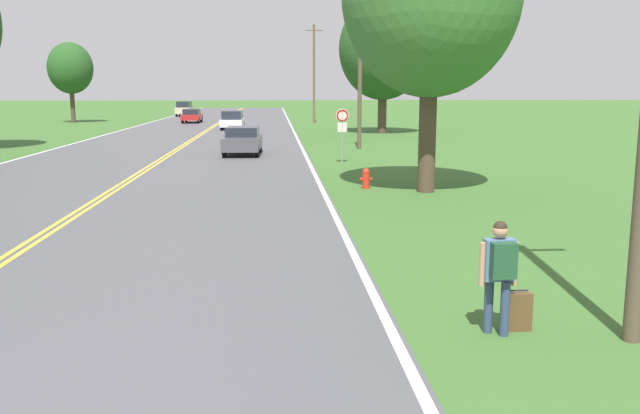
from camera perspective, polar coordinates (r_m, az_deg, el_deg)
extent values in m
cylinder|color=navy|center=(10.11, 14.00, -8.07)|extent=(0.13, 0.13, 0.80)
cylinder|color=navy|center=(10.04, 15.30, -8.27)|extent=(0.13, 0.13, 0.80)
cube|color=#4C6B93|center=(9.88, 14.83, -4.31)|extent=(0.44, 0.20, 0.60)
sphere|color=tan|center=(9.79, 14.93, -1.93)|extent=(0.22, 0.22, 0.22)
sphere|color=#2D2319|center=(9.78, 14.94, -1.71)|extent=(0.20, 0.20, 0.20)
cylinder|color=tan|center=(9.82, 13.51, -4.71)|extent=(0.09, 0.09, 0.63)
cylinder|color=tan|center=(9.99, 16.09, -4.58)|extent=(0.09, 0.09, 0.63)
cube|color=#1E472D|center=(9.72, 15.21, -4.38)|extent=(0.35, 0.18, 0.50)
cube|color=brown|center=(10.33, 16.27, -8.47)|extent=(0.42, 0.16, 0.57)
cylinder|color=black|center=(10.24, 16.36, -6.76)|extent=(0.29, 0.04, 0.02)
cylinder|color=red|center=(23.91, 3.89, 2.22)|extent=(0.26, 0.26, 0.54)
sphere|color=red|center=(23.87, 3.90, 2.98)|extent=(0.25, 0.25, 0.25)
cylinder|color=red|center=(23.93, 4.30, 2.36)|extent=(0.08, 0.09, 0.09)
cylinder|color=red|center=(23.88, 3.48, 2.35)|extent=(0.08, 0.09, 0.09)
cylinder|color=gray|center=(31.75, 1.88, 5.92)|extent=(0.07, 0.07, 2.50)
cylinder|color=silver|center=(31.68, 1.89, 7.72)|extent=(0.60, 0.02, 0.60)
torus|color=red|center=(31.67, 1.89, 7.72)|extent=(0.55, 0.07, 0.55)
cube|color=silver|center=(31.70, 1.89, 6.73)|extent=(0.44, 0.02, 0.44)
cylinder|color=brown|center=(39.49, 3.38, 10.66)|extent=(0.24, 0.24, 7.96)
cube|color=brown|center=(39.68, 3.43, 15.55)|extent=(1.80, 0.12, 0.10)
cylinder|color=brown|center=(69.80, -0.51, 11.12)|extent=(0.24, 0.24, 9.82)
cube|color=brown|center=(70.02, -0.52, 14.65)|extent=(1.80, 0.12, 0.10)
cylinder|color=#473828|center=(75.13, -20.11, 8.08)|extent=(0.45, 0.45, 3.62)
ellipsoid|color=#234C1E|center=(75.14, -20.28, 10.92)|extent=(4.53, 4.53, 5.21)
cylinder|color=#473828|center=(53.87, 5.26, 8.13)|extent=(0.68, 0.68, 3.62)
ellipsoid|color=#234C1E|center=(53.93, 5.34, 13.15)|extent=(6.85, 6.85, 7.87)
cylinder|color=#473828|center=(23.17, 9.03, 6.23)|extent=(0.59, 0.59, 4.05)
cylinder|color=black|center=(34.95, -5.32, 4.76)|extent=(0.23, 0.70, 0.69)
cylinder|color=black|center=(35.09, -8.06, 4.73)|extent=(0.23, 0.70, 0.69)
cylinder|color=black|center=(37.57, -5.08, 5.12)|extent=(0.23, 0.70, 0.69)
cylinder|color=black|center=(37.70, -7.63, 5.09)|extent=(0.23, 0.70, 0.69)
cube|color=#47474C|center=(36.29, -6.53, 5.42)|extent=(2.03, 4.31, 0.68)
cube|color=#1E232D|center=(36.42, -6.53, 6.35)|extent=(1.73, 2.39, 0.48)
cylinder|color=black|center=(57.63, -6.65, 6.74)|extent=(0.22, 0.65, 0.64)
cylinder|color=black|center=(57.78, -8.29, 6.71)|extent=(0.22, 0.65, 0.64)
cylinder|color=black|center=(59.90, -6.48, 6.86)|extent=(0.22, 0.65, 0.64)
cylinder|color=black|center=(60.04, -8.06, 6.84)|extent=(0.22, 0.65, 0.64)
cube|color=white|center=(58.82, -7.38, 7.05)|extent=(1.95, 3.73, 0.60)
cube|color=#1E232D|center=(58.79, -7.39, 7.69)|extent=(1.70, 2.62, 0.71)
cylinder|color=black|center=(72.96, -11.21, 7.31)|extent=(0.20, 0.72, 0.72)
cylinder|color=black|center=(72.78, -9.97, 7.34)|extent=(0.20, 0.72, 0.72)
cylinder|color=black|center=(70.25, -11.51, 7.20)|extent=(0.20, 0.72, 0.72)
cylinder|color=black|center=(70.05, -10.21, 7.24)|extent=(0.20, 0.72, 0.72)
cube|color=#A81E1E|center=(71.49, -10.73, 7.46)|extent=(1.81, 4.44, 0.54)
cube|color=#1E232D|center=(71.30, -10.76, 7.89)|extent=(1.58, 2.44, 0.54)
cylinder|color=black|center=(89.85, -11.74, 7.77)|extent=(0.21, 0.78, 0.78)
cylinder|color=black|center=(89.62, -10.71, 7.80)|extent=(0.21, 0.78, 0.78)
cylinder|color=black|center=(87.28, -11.99, 7.70)|extent=(0.21, 0.78, 0.78)
cylinder|color=black|center=(87.05, -10.93, 7.73)|extent=(0.21, 0.78, 0.78)
cube|color=#C1B28E|center=(88.43, -11.35, 7.98)|extent=(1.86, 4.21, 0.79)
cube|color=#1E232D|center=(88.41, -11.37, 8.48)|extent=(1.63, 2.95, 0.74)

